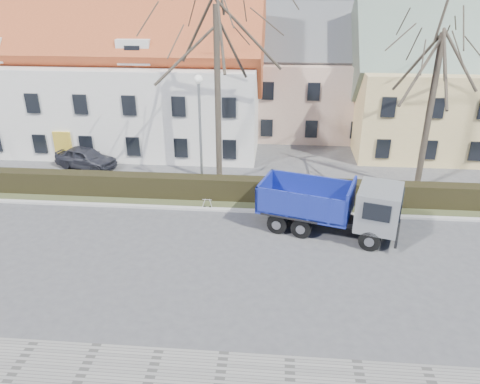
# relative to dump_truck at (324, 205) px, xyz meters

# --- Properties ---
(ground) EXTENTS (120.00, 120.00, 0.00)m
(ground) POSITION_rel_dump_truck_xyz_m (-3.93, -2.88, -1.42)
(ground) COLOR #47474A
(curb_far) EXTENTS (80.00, 0.30, 0.12)m
(curb_far) POSITION_rel_dump_truck_xyz_m (-3.93, 1.72, -1.36)
(curb_far) COLOR #B1AFAB
(curb_far) RESTS_ON ground
(grass_strip) EXTENTS (80.00, 3.00, 0.10)m
(grass_strip) POSITION_rel_dump_truck_xyz_m (-3.93, 3.32, -1.37)
(grass_strip) COLOR #3C4326
(grass_strip) RESTS_ON ground
(hedge) EXTENTS (60.00, 0.90, 1.30)m
(hedge) POSITION_rel_dump_truck_xyz_m (-3.93, 3.12, -0.77)
(hedge) COLOR black
(hedge) RESTS_ON ground
(building_white) EXTENTS (26.80, 10.80, 9.50)m
(building_white) POSITION_rel_dump_truck_xyz_m (-16.93, 13.12, 3.33)
(building_white) COLOR silver
(building_white) RESTS_ON ground
(building_pink) EXTENTS (10.80, 8.80, 8.00)m
(building_pink) POSITION_rel_dump_truck_xyz_m (0.07, 17.12, 2.58)
(building_pink) COLOR #CBA48F
(building_pink) RESTS_ON ground
(tree_1) EXTENTS (9.20, 9.20, 12.65)m
(tree_1) POSITION_rel_dump_truck_xyz_m (-5.93, 5.62, 4.90)
(tree_1) COLOR #362F25
(tree_1) RESTS_ON ground
(tree_2) EXTENTS (8.00, 8.00, 11.00)m
(tree_2) POSITION_rel_dump_truck_xyz_m (6.07, 5.62, 4.08)
(tree_2) COLOR #362F25
(tree_2) RESTS_ON ground
(dump_truck) EXTENTS (7.58, 4.53, 2.85)m
(dump_truck) POSITION_rel_dump_truck_xyz_m (0.00, 0.00, 0.00)
(dump_truck) COLOR navy
(dump_truck) RESTS_ON ground
(streetlight) EXTENTS (0.54, 0.54, 6.97)m
(streetlight) POSITION_rel_dump_truck_xyz_m (-6.76, 4.12, 2.06)
(streetlight) COLOR gray
(streetlight) RESTS_ON ground
(cart_frame) EXTENTS (0.74, 0.45, 0.66)m
(cart_frame) POSITION_rel_dump_truck_xyz_m (-6.33, 1.86, -1.09)
(cart_frame) COLOR silver
(cart_frame) RESTS_ON ground
(parked_car_a) EXTENTS (4.49, 2.78, 1.43)m
(parked_car_a) POSITION_rel_dump_truck_xyz_m (-15.10, 7.25, -0.71)
(parked_car_a) COLOR #282932
(parked_car_a) RESTS_ON ground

